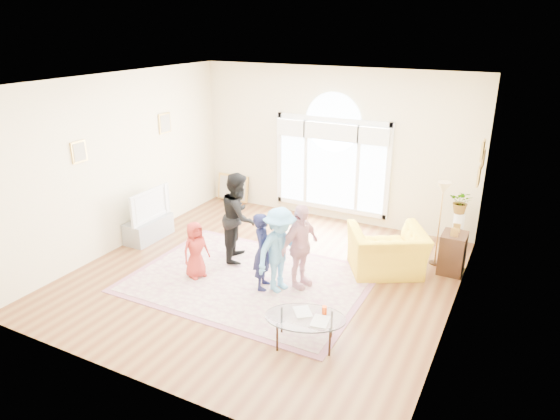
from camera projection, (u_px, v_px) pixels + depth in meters
The scene contains 18 objects.
ground at pixel (264, 275), 8.43m from camera, with size 6.00×6.00×0.00m, color brown.
room_shell at pixel (330, 149), 10.23m from camera, with size 6.00×6.00×6.00m.
area_rug at pixel (249, 280), 8.26m from camera, with size 3.60×2.60×0.02m, color #C0B294.
rug_border at pixel (249, 280), 8.26m from camera, with size 3.80×2.80×0.01m, color #95596C.
tv_console at pixel (149, 229), 9.79m from camera, with size 0.45×1.00×0.42m, color gray.
television at pixel (147, 204), 9.60m from camera, with size 0.17×1.06×0.61m.
coffee_table at pixel (305, 318), 6.50m from camera, with size 1.23×0.98×0.54m.
armchair at pixel (387, 251), 8.40m from camera, with size 1.21×1.05×0.78m, color gold.
side_cabinet at pixel (453, 253), 8.45m from camera, with size 0.40×0.50×0.70m, color black.
floor_lamp at pixel (443, 195), 8.40m from camera, with size 0.31×0.31×1.51m.
plant_pedestal at pixel (458, 231), 9.34m from camera, with size 0.20×0.20×0.70m, color white.
potted_plant at pixel (461, 202), 9.14m from camera, with size 0.40×0.35×0.45m, color #33722D.
leaning_picture at pixel (234, 201), 11.89m from camera, with size 0.80×0.05×0.62m, color tan.
child_red at pixel (196, 250), 8.20m from camera, with size 0.47×0.31×0.97m, color #A02A23.
child_navy at pixel (263, 251), 7.81m from camera, with size 0.46×0.30×1.26m, color #141739.
child_black at pixel (239, 217), 8.75m from camera, with size 0.77×0.60×1.59m, color black.
child_pink at pixel (300, 246), 7.83m from camera, with size 0.81×0.34×1.39m, color #D798A2.
child_blue at pixel (280, 250), 7.71m from camera, with size 0.89×0.51×1.38m, color #5B9FD2.
Camera 1 is at (3.68, -6.53, 4.03)m, focal length 32.00 mm.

